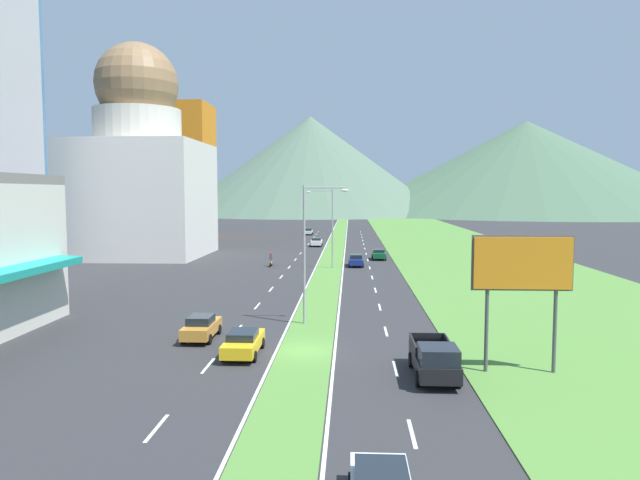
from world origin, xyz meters
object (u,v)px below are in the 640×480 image
(motorcycle_rider, at_px, (271,261))
(car_1, at_px, (356,260))
(car_2, at_px, (317,242))
(pickup_truck_0, at_px, (434,360))
(billboard_roadside, at_px, (522,270))
(car_6, at_px, (243,342))
(street_lamp_near, at_px, (309,245))
(car_4, at_px, (308,231))
(street_lamp_mid, at_px, (330,223))
(car_0, at_px, (379,254))
(car_3, at_px, (201,327))

(motorcycle_rider, bearing_deg, car_1, -85.12)
(car_2, height_order, pickup_truck_0, pickup_truck_0)
(billboard_roadside, bearing_deg, car_6, 169.87)
(street_lamp_near, distance_m, car_2, 61.32)
(pickup_truck_0, bearing_deg, car_4, -172.27)
(street_lamp_near, relative_size, motorcycle_rider, 4.97)
(car_6, bearing_deg, street_lamp_mid, -5.27)
(car_6, bearing_deg, car_0, -11.76)
(car_4, relative_size, pickup_truck_0, 0.77)
(pickup_truck_0, distance_m, motorcycle_rider, 46.72)
(street_lamp_mid, xyz_separation_m, car_1, (3.34, 2.31, -4.91))
(motorcycle_rider, bearing_deg, pickup_truck_0, -161.99)
(street_lamp_mid, height_order, car_6, street_lamp_mid)
(car_1, distance_m, pickup_truck_0, 45.50)
(car_1, distance_m, car_2, 28.40)
(pickup_truck_0, xyz_separation_m, motorcycle_rider, (-14.45, 44.43, -0.24))
(car_6, height_order, pickup_truck_0, pickup_truck_0)
(car_2, bearing_deg, street_lamp_near, -177.18)
(motorcycle_rider, bearing_deg, car_0, -58.53)
(car_1, bearing_deg, car_3, -15.21)
(car_1, relative_size, car_2, 1.01)
(pickup_truck_0, bearing_deg, car_2, -172.01)
(street_lamp_mid, height_order, car_0, street_lamp_mid)
(street_lamp_near, bearing_deg, motorcycle_rider, 102.51)
(street_lamp_near, xyz_separation_m, car_6, (-3.27, -8.09, -4.96))
(car_0, xyz_separation_m, car_6, (-10.26, -49.30, 0.01))
(car_0, relative_size, car_4, 0.99)
(street_lamp_near, bearing_deg, billboard_roadside, -42.35)
(street_lamp_mid, bearing_deg, pickup_truck_0, -80.91)
(car_0, xyz_separation_m, car_3, (-13.65, -45.79, 0.04))
(car_0, xyz_separation_m, car_1, (-3.31, -7.77, 0.02))
(car_3, height_order, car_4, car_3)
(billboard_roadside, bearing_deg, street_lamp_near, 137.65)
(street_lamp_near, xyz_separation_m, street_lamp_mid, (0.35, 31.13, -0.04))
(car_6, xyz_separation_m, motorcycle_rider, (-3.95, 40.60, -0.01))
(street_lamp_near, distance_m, car_4, 89.45)
(car_1, xyz_separation_m, car_3, (-10.34, -38.02, 0.02))
(billboard_roadside, relative_size, motorcycle_rider, 3.63)
(street_lamp_mid, distance_m, car_0, 13.04)
(billboard_roadside, relative_size, car_1, 1.68)
(street_lamp_mid, distance_m, pickup_truck_0, 43.85)
(car_6, distance_m, pickup_truck_0, 11.18)
(street_lamp_near, bearing_deg, pickup_truck_0, -58.74)
(car_2, xyz_separation_m, car_3, (-3.64, -65.62, 0.01))
(car_0, relative_size, car_6, 0.87)
(street_lamp_mid, xyz_separation_m, car_4, (-6.83, 57.95, -4.93))
(street_lamp_near, bearing_deg, car_1, 83.71)
(street_lamp_near, distance_m, street_lamp_mid, 31.13)
(car_3, height_order, car_6, car_3)
(street_lamp_mid, height_order, pickup_truck_0, street_lamp_mid)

